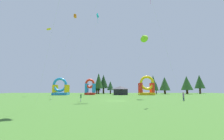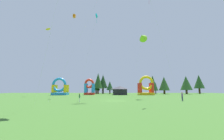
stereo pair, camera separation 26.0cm
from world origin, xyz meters
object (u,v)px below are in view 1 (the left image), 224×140
object	(u,v)px
kite_lime_delta	(143,37)
kite_yellow_parafoil	(48,29)
kite_cyan_diamond	(97,17)
person_midfield	(80,97)
inflatable_red_slide	(89,88)
kite_orange_box	(74,16)
inflatable_orange_dome	(146,88)
inflatable_blue_arch	(60,89)
festival_tent	(120,90)
person_far_side	(183,96)

from	to	relation	value
kite_lime_delta	kite_yellow_parafoil	world-z (taller)	kite_yellow_parafoil
kite_cyan_diamond	person_midfield	bearing A→B (deg)	-116.48
inflatable_red_slide	kite_orange_box	bearing A→B (deg)	-95.54
kite_yellow_parafoil	inflatable_orange_dome	world-z (taller)	kite_yellow_parafoil
kite_orange_box	inflatable_blue_arch	size ratio (longest dim) A/B	3.58
kite_lime_delta	festival_tent	distance (m)	27.36
person_far_side	inflatable_orange_dome	distance (m)	30.02
kite_orange_box	person_midfield	world-z (taller)	kite_orange_box
kite_lime_delta	person_far_side	size ratio (longest dim) A/B	9.68
kite_yellow_parafoil	festival_tent	distance (m)	36.08
kite_cyan_diamond	inflatable_orange_dome	distance (m)	36.11
inflatable_red_slide	person_midfield	bearing A→B (deg)	-84.79
person_midfield	festival_tent	bearing A→B (deg)	-19.68
kite_orange_box	kite_cyan_diamond	bearing A→B (deg)	-47.46
person_midfield	inflatable_blue_arch	bearing A→B (deg)	21.17
inflatable_orange_dome	kite_orange_box	bearing A→B (deg)	-143.30
inflatable_orange_dome	inflatable_blue_arch	distance (m)	34.25
kite_yellow_parafoil	inflatable_red_slide	size ratio (longest dim) A/B	3.83
kite_lime_delta	kite_yellow_parafoil	bearing A→B (deg)	154.65
kite_lime_delta	kite_yellow_parafoil	size ratio (longest dim) A/B	0.70
kite_orange_box	person_far_side	distance (m)	36.18
inflatable_red_slide	festival_tent	bearing A→B (deg)	-6.24
kite_orange_box	inflatable_orange_dome	bearing A→B (deg)	36.70
inflatable_orange_dome	inflatable_red_slide	world-z (taller)	inflatable_orange_dome
festival_tent	inflatable_blue_arch	bearing A→B (deg)	-176.38
person_far_side	person_midfield	distance (m)	20.74
kite_yellow_parafoil	inflatable_blue_arch	size ratio (longest dim) A/B	3.65
kite_cyan_diamond	inflatable_red_slide	xyz separation A→B (m)	(-5.69, 28.74, -17.09)
kite_yellow_parafoil	inflatable_blue_arch	bearing A→B (deg)	61.75
festival_tent	person_midfield	bearing A→B (deg)	-106.02
person_far_side	person_midfield	bearing A→B (deg)	-177.76
person_far_side	festival_tent	bearing A→B (deg)	106.53
kite_yellow_parafoil	person_midfield	size ratio (longest dim) A/B	16.03
kite_lime_delta	person_midfield	world-z (taller)	kite_lime_delta
kite_orange_box	kite_yellow_parafoil	distance (m)	17.02
festival_tent	person_far_side	bearing A→B (deg)	-69.66
person_midfield	inflatable_red_slide	size ratio (longest dim) A/B	0.24
person_far_side	festival_tent	distance (m)	32.43
person_far_side	inflatable_orange_dome	bearing A→B (deg)	87.67
inflatable_orange_dome	festival_tent	bearing A→B (deg)	177.56
kite_cyan_diamond	kite_yellow_parafoil	distance (m)	28.73
kite_orange_box	kite_cyan_diamond	size ratio (longest dim) A/B	1.20
inflatable_blue_arch	kite_lime_delta	bearing A→B (deg)	-36.42
kite_lime_delta	person_far_side	distance (m)	18.10
person_midfield	inflatable_red_slide	world-z (taller)	inflatable_red_slide
kite_orange_box	person_far_side	world-z (taller)	kite_orange_box
kite_cyan_diamond	inflatable_orange_dome	world-z (taller)	kite_cyan_diamond
kite_cyan_diamond	inflatable_blue_arch	distance (m)	35.41
kite_orange_box	kite_cyan_diamond	world-z (taller)	kite_orange_box
person_midfield	inflatable_blue_arch	xyz separation A→B (m)	(-14.38, 31.08, 1.52)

